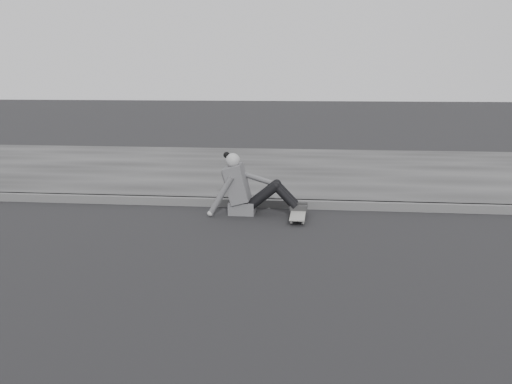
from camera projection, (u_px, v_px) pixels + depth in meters
curb at (455, 208)px, 8.15m from camera, size 24.00×0.16×0.12m
sidewalk at (420, 173)px, 11.09m from camera, size 24.00×6.00×0.12m
skateboard at (298, 214)px, 7.73m from camera, size 0.20×0.78×0.09m
seated_woman at (247, 189)px, 7.99m from camera, size 1.38×0.46×0.88m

